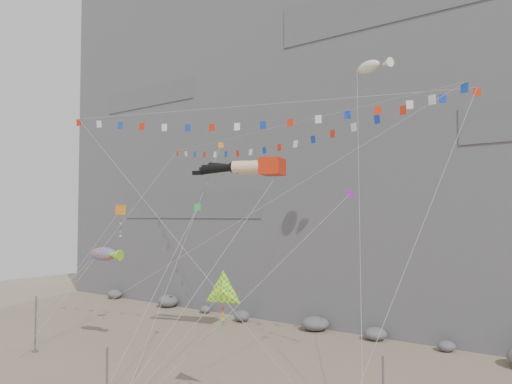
# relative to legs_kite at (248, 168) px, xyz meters

# --- Properties ---
(ground) EXTENTS (120.00, 120.00, 0.00)m
(ground) POSITION_rel_legs_kite_xyz_m (-0.43, -6.12, -14.50)
(ground) COLOR #86745C
(ground) RESTS_ON ground
(cliff) EXTENTS (80.00, 28.00, 50.00)m
(cliff) POSITION_rel_legs_kite_xyz_m (-0.43, 25.88, 10.50)
(cliff) COLOR slate
(cliff) RESTS_ON ground
(talus_boulders) EXTENTS (60.00, 3.00, 1.20)m
(talus_boulders) POSITION_rel_legs_kite_xyz_m (-0.43, 10.88, -13.90)
(talus_boulders) COLOR slate
(talus_boulders) RESTS_ON ground
(anchor_pole_left) EXTENTS (0.12, 0.12, 4.37)m
(anchor_pole_left) POSITION_rel_legs_kite_xyz_m (-14.46, -8.86, -12.31)
(anchor_pole_left) COLOR slate
(anchor_pole_left) RESTS_ON ground
(anchor_pole_center) EXTENTS (0.12, 0.12, 3.63)m
(anchor_pole_center) POSITION_rel_legs_kite_xyz_m (0.70, -13.27, -12.68)
(anchor_pole_center) COLOR slate
(anchor_pole_center) RESTS_ON ground
(legs_kite) EXTENTS (7.36, 16.58, 21.00)m
(legs_kite) POSITION_rel_legs_kite_xyz_m (0.00, 0.00, 0.00)
(legs_kite) COLOR red
(legs_kite) RESTS_ON ground
(flag_banner_upper) EXTENTS (32.55, 18.17, 26.36)m
(flag_banner_upper) POSITION_rel_legs_kite_xyz_m (0.41, 2.59, 3.36)
(flag_banner_upper) COLOR red
(flag_banner_upper) RESTS_ON ground
(flag_banner_lower) EXTENTS (28.81, 11.01, 22.28)m
(flag_banner_lower) POSITION_rel_legs_kite_xyz_m (1.78, -2.02, 4.22)
(flag_banner_lower) COLOR red
(flag_banner_lower) RESTS_ON ground
(harlequin_kite) EXTENTS (4.06, 8.33, 13.80)m
(harlequin_kite) POSITION_rel_legs_kite_xyz_m (-12.01, -2.69, -3.24)
(harlequin_kite) COLOR red
(harlequin_kite) RESTS_ON ground
(fish_windsock) EXTENTS (6.80, 7.33, 10.91)m
(fish_windsock) POSITION_rel_legs_kite_xyz_m (-10.88, -5.16, -6.86)
(fish_windsock) COLOR #E14C0B
(fish_windsock) RESTS_ON ground
(delta_kite) EXTENTS (4.78, 5.48, 8.93)m
(delta_kite) POSITION_rel_legs_kite_xyz_m (5.85, -9.74, -7.85)
(delta_kite) COLOR #FFE70D
(delta_kite) RESTS_ON ground
(blimp_windsock) EXTENTS (7.66, 15.21, 26.90)m
(blimp_windsock) POSITION_rel_legs_kite_xyz_m (7.65, 5.38, 7.74)
(blimp_windsock) COLOR white
(blimp_windsock) RESTS_ON ground
(small_kite_a) EXTENTS (4.95, 14.04, 22.06)m
(small_kite_a) POSITION_rel_legs_kite_xyz_m (-4.82, 2.08, 1.92)
(small_kite_a) COLOR orange
(small_kite_a) RESTS_ON ground
(small_kite_b) EXTENTS (8.72, 11.06, 18.02)m
(small_kite_b) POSITION_rel_legs_kite_xyz_m (8.61, -0.63, -2.60)
(small_kite_b) COLOR purple
(small_kite_b) RESTS_ON ground
(small_kite_c) EXTENTS (0.97, 8.58, 13.88)m
(small_kite_c) POSITION_rel_legs_kite_xyz_m (-1.08, -4.60, -3.34)
(small_kite_c) COLOR green
(small_kite_c) RESTS_ON ground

